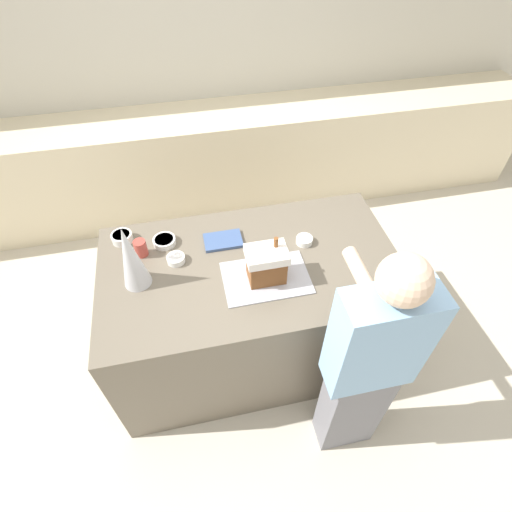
{
  "coord_description": "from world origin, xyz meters",
  "views": [
    {
      "loc": [
        -0.29,
        -1.5,
        2.59
      ],
      "look_at": [
        0.03,
        0.0,
        0.95
      ],
      "focal_mm": 28.0,
      "sensor_mm": 36.0,
      "label": 1
    }
  ],
  "objects_px": {
    "cookbook": "(223,240)",
    "candy_bowl_center_rear": "(176,259)",
    "candy_bowl_beside_tree": "(164,241)",
    "decorative_tree": "(130,258)",
    "person": "(367,368)",
    "gingerbread_house": "(267,264)",
    "candy_bowl_far_right": "(304,240)",
    "candy_bowl_behind_tray": "(122,237)",
    "baking_tray": "(266,278)",
    "mug": "(141,248)"
  },
  "relations": [
    {
      "from": "decorative_tree",
      "to": "cookbook",
      "type": "height_order",
      "value": "decorative_tree"
    },
    {
      "from": "decorative_tree",
      "to": "candy_bowl_center_rear",
      "type": "xyz_separation_m",
      "value": [
        0.22,
        0.12,
        -0.18
      ]
    },
    {
      "from": "gingerbread_house",
      "to": "candy_bowl_center_rear",
      "type": "xyz_separation_m",
      "value": [
        -0.48,
        0.23,
        -0.1
      ]
    },
    {
      "from": "decorative_tree",
      "to": "candy_bowl_far_right",
      "type": "xyz_separation_m",
      "value": [
        0.98,
        0.11,
        -0.18
      ]
    },
    {
      "from": "candy_bowl_beside_tree",
      "to": "cookbook",
      "type": "distance_m",
      "value": 0.35
    },
    {
      "from": "gingerbread_house",
      "to": "cookbook",
      "type": "distance_m",
      "value": 0.4
    },
    {
      "from": "candy_bowl_behind_tray",
      "to": "baking_tray",
      "type": "bearing_deg",
      "value": -31.14
    },
    {
      "from": "candy_bowl_center_rear",
      "to": "person",
      "type": "distance_m",
      "value": 1.18
    },
    {
      "from": "cookbook",
      "to": "baking_tray",
      "type": "bearing_deg",
      "value": -60.66
    },
    {
      "from": "candy_bowl_far_right",
      "to": "candy_bowl_behind_tray",
      "type": "xyz_separation_m",
      "value": [
        -1.07,
        0.25,
        0.01
      ]
    },
    {
      "from": "candy_bowl_center_rear",
      "to": "candy_bowl_beside_tree",
      "type": "bearing_deg",
      "value": 109.27
    },
    {
      "from": "candy_bowl_far_right",
      "to": "candy_bowl_beside_tree",
      "type": "xyz_separation_m",
      "value": [
        -0.82,
        0.17,
        -0.0
      ]
    },
    {
      "from": "mug",
      "to": "decorative_tree",
      "type": "bearing_deg",
      "value": -96.78
    },
    {
      "from": "gingerbread_house",
      "to": "candy_bowl_center_rear",
      "type": "relative_size",
      "value": 2.57
    },
    {
      "from": "mug",
      "to": "person",
      "type": "xyz_separation_m",
      "value": [
        1.03,
        -0.92,
        -0.12
      ]
    },
    {
      "from": "candy_bowl_behind_tray",
      "to": "candy_bowl_center_rear",
      "type": "bearing_deg",
      "value": -38.14
    },
    {
      "from": "candy_bowl_beside_tree",
      "to": "person",
      "type": "bearing_deg",
      "value": -47.79
    },
    {
      "from": "candy_bowl_beside_tree",
      "to": "candy_bowl_behind_tray",
      "type": "height_order",
      "value": "candy_bowl_behind_tray"
    },
    {
      "from": "candy_bowl_beside_tree",
      "to": "mug",
      "type": "bearing_deg",
      "value": -154.01
    },
    {
      "from": "cookbook",
      "to": "mug",
      "type": "height_order",
      "value": "mug"
    },
    {
      "from": "candy_bowl_behind_tray",
      "to": "decorative_tree",
      "type": "bearing_deg",
      "value": -76.06
    },
    {
      "from": "baking_tray",
      "to": "mug",
      "type": "bearing_deg",
      "value": 153.61
    },
    {
      "from": "candy_bowl_far_right",
      "to": "candy_bowl_center_rear",
      "type": "bearing_deg",
      "value": 179.37
    },
    {
      "from": "cookbook",
      "to": "person",
      "type": "distance_m",
      "value": 1.08
    },
    {
      "from": "baking_tray",
      "to": "cookbook",
      "type": "height_order",
      "value": "cookbook"
    },
    {
      "from": "person",
      "to": "candy_bowl_center_rear",
      "type": "bearing_deg",
      "value": 135.48
    },
    {
      "from": "gingerbread_house",
      "to": "candy_bowl_behind_tray",
      "type": "relative_size",
      "value": 2.15
    },
    {
      "from": "candy_bowl_beside_tree",
      "to": "decorative_tree",
      "type": "bearing_deg",
      "value": -119.62
    },
    {
      "from": "decorative_tree",
      "to": "person",
      "type": "relative_size",
      "value": 0.25
    },
    {
      "from": "person",
      "to": "candy_bowl_far_right",
      "type": "bearing_deg",
      "value": 95.12
    },
    {
      "from": "baking_tray",
      "to": "gingerbread_house",
      "type": "height_order",
      "value": "gingerbread_house"
    },
    {
      "from": "decorative_tree",
      "to": "candy_bowl_behind_tray",
      "type": "bearing_deg",
      "value": 103.94
    },
    {
      "from": "decorative_tree",
      "to": "candy_bowl_beside_tree",
      "type": "distance_m",
      "value": 0.37
    },
    {
      "from": "gingerbread_house",
      "to": "candy_bowl_center_rear",
      "type": "bearing_deg",
      "value": 153.97
    },
    {
      "from": "candy_bowl_center_rear",
      "to": "cookbook",
      "type": "distance_m",
      "value": 0.31
    },
    {
      "from": "cookbook",
      "to": "candy_bowl_beside_tree",
      "type": "bearing_deg",
      "value": 170.05
    },
    {
      "from": "baking_tray",
      "to": "candy_bowl_beside_tree",
      "type": "bearing_deg",
      "value": 143.45
    },
    {
      "from": "candy_bowl_center_rear",
      "to": "person",
      "type": "relative_size",
      "value": 0.07
    },
    {
      "from": "cookbook",
      "to": "decorative_tree",
      "type": "bearing_deg",
      "value": -156.58
    },
    {
      "from": "candy_bowl_far_right",
      "to": "baking_tray",
      "type": "bearing_deg",
      "value": -142.04
    },
    {
      "from": "cookbook",
      "to": "candy_bowl_center_rear",
      "type": "bearing_deg",
      "value": -160.55
    },
    {
      "from": "candy_bowl_center_rear",
      "to": "cookbook",
      "type": "bearing_deg",
      "value": 19.45
    },
    {
      "from": "candy_bowl_behind_tray",
      "to": "cookbook",
      "type": "bearing_deg",
      "value": -12.96
    },
    {
      "from": "gingerbread_house",
      "to": "person",
      "type": "bearing_deg",
      "value": -58.6
    },
    {
      "from": "cookbook",
      "to": "candy_bowl_far_right",
      "type": "bearing_deg",
      "value": -13.04
    },
    {
      "from": "gingerbread_house",
      "to": "candy_bowl_far_right",
      "type": "distance_m",
      "value": 0.38
    },
    {
      "from": "mug",
      "to": "baking_tray",
      "type": "bearing_deg",
      "value": -26.39
    },
    {
      "from": "decorative_tree",
      "to": "candy_bowl_beside_tree",
      "type": "bearing_deg",
      "value": 60.38
    },
    {
      "from": "candy_bowl_beside_tree",
      "to": "person",
      "type": "distance_m",
      "value": 1.33
    },
    {
      "from": "baking_tray",
      "to": "candy_bowl_behind_tray",
      "type": "distance_m",
      "value": 0.91
    }
  ]
}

